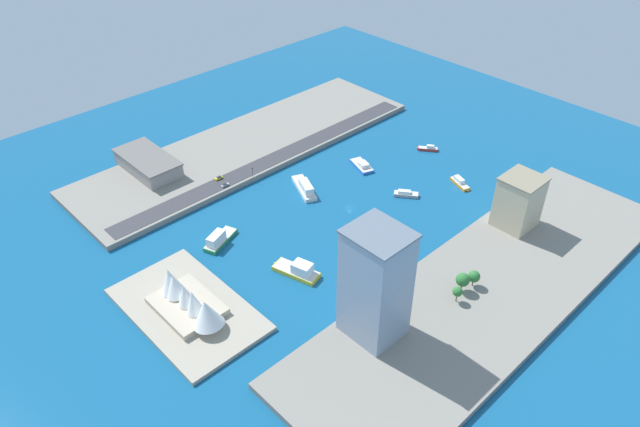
# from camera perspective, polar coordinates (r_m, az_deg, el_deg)

# --- Properties ---
(ground_plane) EXTENTS (440.00, 440.00, 0.00)m
(ground_plane) POSITION_cam_1_polar(r_m,az_deg,el_deg) (344.50, 2.83, 0.53)
(ground_plane) COLOR #145684
(quay_west) EXTENTS (70.00, 240.00, 3.34)m
(quay_west) POSITION_cam_1_polar(r_m,az_deg,el_deg) (301.45, 15.93, -6.87)
(quay_west) COLOR gray
(quay_west) RESTS_ON ground_plane
(quay_east) EXTENTS (70.00, 240.00, 3.34)m
(quay_east) POSITION_cam_1_polar(r_m,az_deg,el_deg) (403.79, -6.88, 6.41)
(quay_east) COLOR gray
(quay_east) RESTS_ON ground_plane
(peninsula_point) EXTENTS (75.35, 44.84, 2.00)m
(peninsula_point) POSITION_cam_1_polar(r_m,az_deg,el_deg) (287.58, -12.50, -8.91)
(peninsula_point) COLOR #A89E89
(peninsula_point) RESTS_ON ground_plane
(road_strip) EXTENTS (12.85, 228.00, 0.15)m
(road_strip) POSITION_cam_1_polar(r_m,az_deg,el_deg) (384.48, -4.45, 5.23)
(road_strip) COLOR #38383D
(road_strip) RESTS_ON quay_east
(ferry_green_doubledeck) EXTENTS (14.89, 23.90, 7.40)m
(ferry_green_doubledeck) POSITION_cam_1_polar(r_m,az_deg,el_deg) (321.37, -9.63, -2.43)
(ferry_green_doubledeck) COLOR #2D8C4C
(ferry_green_doubledeck) RESTS_ON ground_plane
(ferry_yellow_fast) EXTENTS (26.07, 14.84, 7.77)m
(ferry_yellow_fast) POSITION_cam_1_polar(r_m,az_deg,el_deg) (298.25, -2.06, -5.41)
(ferry_yellow_fast) COLOR yellow
(ferry_yellow_fast) RESTS_ON ground_plane
(tugboat_red) EXTENTS (12.94, 10.73, 3.79)m
(tugboat_red) POSITION_cam_1_polar(r_m,az_deg,el_deg) (405.21, 10.25, 6.12)
(tugboat_red) COLOR red
(tugboat_red) RESTS_ON ground_plane
(catamaran_blue) EXTENTS (20.49, 13.45, 4.28)m
(catamaran_blue) POSITION_cam_1_polar(r_m,az_deg,el_deg) (381.22, 4.03, 4.60)
(catamaran_blue) COLOR blue
(catamaran_blue) RESTS_ON ground_plane
(barge_flat_brown) EXTENTS (20.25, 20.12, 3.10)m
(barge_flat_brown) POSITION_cam_1_polar(r_m,az_deg,el_deg) (313.75, 6.50, -3.57)
(barge_flat_brown) COLOR brown
(barge_flat_brown) RESTS_ON ground_plane
(ferry_white_commuter) EXTENTS (28.51, 17.71, 7.06)m
(ferry_white_commuter) POSITION_cam_1_polar(r_m,az_deg,el_deg) (356.93, -1.45, 2.50)
(ferry_white_commuter) COLOR silver
(ferry_white_commuter) RESTS_ON ground_plane
(yacht_sleek_gray) EXTENTS (14.53, 12.50, 3.65)m
(yacht_sleek_gray) POSITION_cam_1_polar(r_m,az_deg,el_deg) (357.07, 8.21, 1.86)
(yacht_sleek_gray) COLOR #999EA3
(yacht_sleek_gray) RESTS_ON ground_plane
(water_taxi_orange) EXTENTS (16.51, 9.56, 4.34)m
(water_taxi_orange) POSITION_cam_1_polar(r_m,az_deg,el_deg) (373.08, 13.19, 2.90)
(water_taxi_orange) COLOR orange
(water_taxi_orange) RESTS_ON ground_plane
(tower_tall_glass) EXTENTS (25.14, 22.19, 54.41)m
(tower_tall_glass) POSITION_cam_1_polar(r_m,az_deg,el_deg) (250.86, 5.31, -6.72)
(tower_tall_glass) COLOR #8C9EB2
(tower_tall_glass) RESTS_ON quay_west
(carpark_squat_concrete) EXTENTS (46.19, 23.33, 9.71)m
(carpark_squat_concrete) POSITION_cam_1_polar(r_m,az_deg,el_deg) (384.58, -16.08, 4.65)
(carpark_squat_concrete) COLOR gray
(carpark_squat_concrete) RESTS_ON quay_east
(office_block_beige) EXTENTS (19.90, 21.06, 29.63)m
(office_block_beige) POSITION_cam_1_polar(r_m,az_deg,el_deg) (334.94, 18.41, 1.10)
(office_block_beige) COLOR #C6B793
(office_block_beige) RESTS_ON quay_west
(taxi_yellow_cab) EXTENTS (2.08, 5.02, 1.66)m
(taxi_yellow_cab) POSITION_cam_1_polar(r_m,az_deg,el_deg) (367.65, -9.63, 3.36)
(taxi_yellow_cab) COLOR black
(taxi_yellow_cab) RESTS_ON road_strip
(sedan_silver) EXTENTS (1.93, 4.83, 1.59)m
(sedan_silver) POSITION_cam_1_polar(r_m,az_deg,el_deg) (360.61, -9.04, 2.71)
(sedan_silver) COLOR black
(sedan_silver) RESTS_ON road_strip
(traffic_light_waterfront) EXTENTS (0.36, 0.36, 6.50)m
(traffic_light_waterfront) POSITION_cam_1_polar(r_m,az_deg,el_deg) (365.34, -6.47, 4.07)
(traffic_light_waterfront) COLOR black
(traffic_light_waterfront) RESTS_ON quay_east
(opera_landmark) EXTENTS (43.53, 24.78, 16.53)m
(opera_landmark) POSITION_cam_1_polar(r_m,az_deg,el_deg) (280.66, -12.45, -8.03)
(opera_landmark) COLOR #BCAD93
(opera_landmark) RESTS_ON peninsula_point
(park_tree_cluster) EXTENTS (8.34, 19.62, 10.12)m
(park_tree_cluster) POSITION_cam_1_polar(r_m,az_deg,el_deg) (290.37, 13.72, -6.25)
(park_tree_cluster) COLOR brown
(park_tree_cluster) RESTS_ON quay_west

